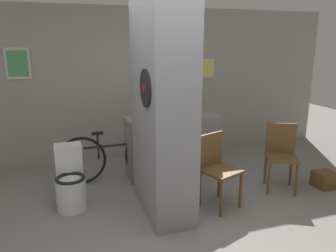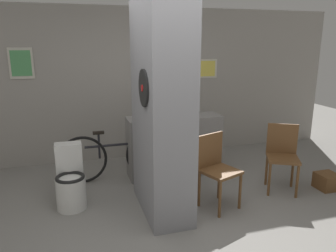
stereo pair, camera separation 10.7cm
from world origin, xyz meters
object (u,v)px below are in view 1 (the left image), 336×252
object	(u,v)px
toilet	(71,182)
chair_by_doorway	(281,153)
chair_near_pillar	(217,166)
bicycle	(116,156)
bottle_tall	(180,109)

from	to	relation	value
toilet	chair_by_doorway	world-z (taller)	chair_by_doorway
chair_near_pillar	chair_by_doorway	distance (m)	1.09
bicycle	bottle_tall	xyz separation A→B (m)	(1.02, 0.02, 0.64)
chair_near_pillar	bicycle	world-z (taller)	chair_near_pillar
chair_near_pillar	chair_by_doorway	xyz separation A→B (m)	(1.08, 0.18, 0.00)
bicycle	bottle_tall	size ratio (longest dim) A/B	7.00
chair_by_doorway	bicycle	bearing A→B (deg)	-177.73
chair_by_doorway	bottle_tall	xyz separation A→B (m)	(-1.13, 1.01, 0.49)
toilet	bottle_tall	size ratio (longest dim) A/B	3.17
bottle_tall	bicycle	bearing A→B (deg)	-179.13
chair_near_pillar	bicycle	xyz separation A→B (m)	(-1.07, 1.18, -0.15)
toilet	bottle_tall	distance (m)	1.95
chair_by_doorway	bicycle	xyz separation A→B (m)	(-2.15, 1.00, -0.15)
chair_near_pillar	bicycle	bearing A→B (deg)	111.38
toilet	bicycle	world-z (taller)	toilet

